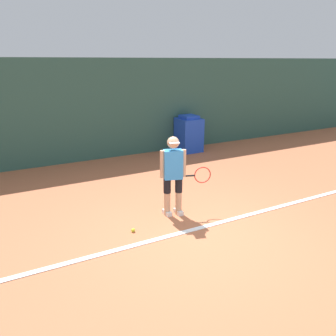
{
  "coord_description": "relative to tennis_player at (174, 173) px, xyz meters",
  "views": [
    {
      "loc": [
        -2.78,
        -4.12,
        2.81
      ],
      "look_at": [
        -0.06,
        1.1,
        0.88
      ],
      "focal_mm": 35.0,
      "sensor_mm": 36.0,
      "label": 1
    }
  ],
  "objects": [
    {
      "name": "ground_plane",
      "position": [
        0.04,
        -0.9,
        -0.84
      ],
      "size": [
        24.0,
        24.0,
        0.0
      ],
      "primitive_type": "plane",
      "color": "#B76642"
    },
    {
      "name": "tennis_player",
      "position": [
        0.0,
        0.0,
        0.0
      ],
      "size": [
        0.93,
        0.39,
        1.52
      ],
      "rotation": [
        0.0,
        0.0,
        -0.31
      ],
      "color": "tan",
      "rests_on": "ground_plane"
    },
    {
      "name": "tennis_ball",
      "position": [
        -0.95,
        -0.28,
        -0.81
      ],
      "size": [
        0.07,
        0.07,
        0.07
      ],
      "color": "#D1E533",
      "rests_on": "ground_plane"
    },
    {
      "name": "covered_chair",
      "position": [
        2.65,
        3.86,
        -0.28
      ],
      "size": [
        0.7,
        0.75,
        1.17
      ],
      "color": "blue",
      "rests_on": "ground_plane"
    },
    {
      "name": "back_wall",
      "position": [
        0.04,
        4.34,
        0.61
      ],
      "size": [
        24.0,
        0.1,
        2.89
      ],
      "color": "#2D564C",
      "rests_on": "ground_plane"
    },
    {
      "name": "court_baseline",
      "position": [
        0.04,
        -0.71,
        -0.83
      ],
      "size": [
        21.6,
        0.1,
        0.01
      ],
      "color": "white",
      "rests_on": "ground_plane"
    }
  ]
}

